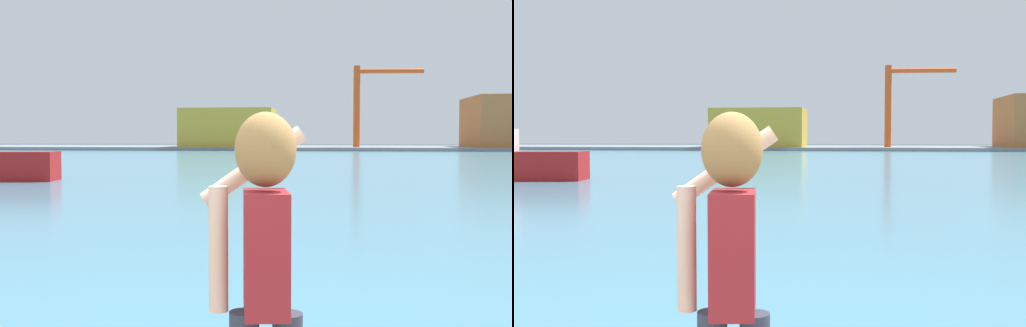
% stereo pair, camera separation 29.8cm
% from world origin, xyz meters
% --- Properties ---
extents(ground_plane, '(220.00, 220.00, 0.00)m').
position_xyz_m(ground_plane, '(0.00, 50.00, 0.00)').
color(ground_plane, '#334751').
extents(harbor_water, '(140.00, 100.00, 0.02)m').
position_xyz_m(harbor_water, '(0.00, 52.00, 0.01)').
color(harbor_water, teal).
rests_on(harbor_water, ground_plane).
extents(far_shore_dock, '(140.00, 20.00, 0.52)m').
position_xyz_m(far_shore_dock, '(0.00, 92.00, 0.26)').
color(far_shore_dock, gray).
rests_on(far_shore_dock, ground_plane).
extents(person_photographer, '(0.53, 0.55, 1.74)m').
position_xyz_m(person_photographer, '(0.05, 0.66, 1.54)').
color(person_photographer, '#2D3342').
rests_on(person_photographer, quay_promenade).
extents(warehouse_left, '(13.91, 9.01, 5.79)m').
position_xyz_m(warehouse_left, '(-14.38, 87.81, 3.41)').
color(warehouse_left, gold).
rests_on(warehouse_left, far_shore_dock).
extents(port_crane, '(10.26, 1.42, 12.04)m').
position_xyz_m(port_crane, '(6.33, 87.70, 8.02)').
color(port_crane, '#D84C19').
rests_on(port_crane, far_shore_dock).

